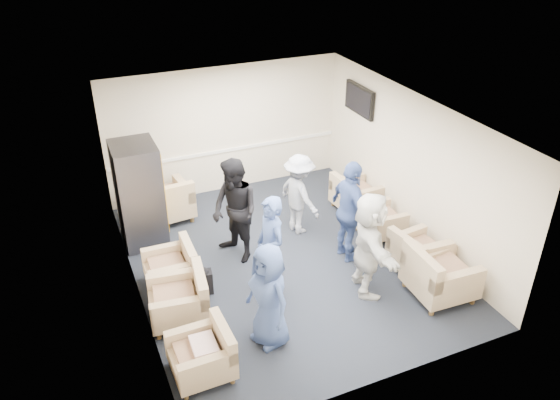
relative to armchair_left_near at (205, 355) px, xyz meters
name	(u,v)px	position (x,y,z in m)	size (l,w,h in m)	color
floor	(284,260)	(1.99, 1.95, -0.31)	(6.00, 6.00, 0.00)	black
ceiling	(284,115)	(1.99, 1.95, 2.39)	(6.00, 6.00, 0.00)	silver
back_wall	(226,130)	(1.99, 4.95, 1.04)	(5.00, 0.02, 2.70)	beige
front_wall	(384,302)	(1.99, -1.05, 1.04)	(5.00, 0.02, 2.70)	beige
left_wall	(130,225)	(-0.51, 1.95, 1.04)	(0.02, 6.00, 2.70)	beige
right_wall	(411,167)	(4.49, 1.95, 1.04)	(0.02, 6.00, 2.70)	beige
chair_rail	(227,150)	(1.99, 4.93, 0.59)	(4.98, 0.04, 0.06)	white
tv	(359,100)	(4.43, 3.75, 1.74)	(0.10, 1.00, 0.58)	black
armchair_left_near	(205,355)	(0.00, 0.00, 0.00)	(0.79, 0.79, 0.62)	tan
armchair_left_mid	(182,301)	(0.00, 1.18, 0.03)	(0.95, 0.95, 0.68)	tan
armchair_left_far	(174,268)	(0.08, 2.05, 0.00)	(0.80, 0.80, 0.62)	tan
armchair_right_near	(437,277)	(3.83, 0.11, 0.06)	(0.97, 0.97, 0.75)	tan
armchair_right_midnear	(417,255)	(3.93, 0.77, 0.02)	(0.93, 0.93, 0.66)	tan
armchair_right_midfar	(377,221)	(3.93, 2.00, -0.01)	(0.78, 0.78, 0.61)	tan
armchair_right_far	(353,196)	(4.00, 3.02, 0.01)	(0.85, 0.85, 0.64)	tan
armchair_corner	(167,203)	(0.46, 4.14, 0.06)	(1.02, 1.02, 0.75)	tan
vending_machine	(139,194)	(-0.10, 3.59, 0.65)	(0.78, 0.91, 1.91)	#504F57
backpack	(204,280)	(0.46, 1.65, -0.06)	(0.31, 0.24, 0.48)	black
pillow	(204,346)	(0.00, 0.00, 0.16)	(0.42, 0.32, 0.12)	white
person_front_left	(269,296)	(1.01, 0.24, 0.49)	(0.78, 0.51, 1.60)	#3D5493
person_mid_left	(271,249)	(1.44, 1.19, 0.57)	(0.64, 0.42, 1.75)	#3D5493
person_back_left	(235,211)	(1.28, 2.39, 0.62)	(0.91, 0.71, 1.87)	black
person_back_right	(299,194)	(2.65, 2.74, 0.47)	(1.01, 0.58, 1.57)	silver
person_mid_right	(350,212)	(3.07, 1.60, 0.62)	(1.08, 0.45, 1.85)	#3D5493
person_front_right	(369,244)	(2.90, 0.70, 0.57)	(1.63, 0.52, 1.76)	silver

